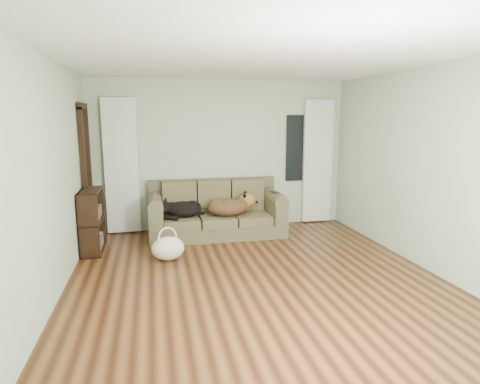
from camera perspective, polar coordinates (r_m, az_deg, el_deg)
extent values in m
plane|color=black|center=(5.05, 2.30, -12.19)|extent=(5.00, 5.00, 0.00)
plane|color=white|center=(4.71, 2.54, 18.48)|extent=(5.00, 5.00, 0.00)
cube|color=#A7B99A|center=(7.13, -2.72, 5.27)|extent=(4.50, 0.04, 2.60)
cube|color=#A7B99A|center=(4.67, -25.36, 1.54)|extent=(0.04, 5.00, 2.60)
cube|color=#A7B99A|center=(5.70, 24.87, 3.02)|extent=(0.04, 5.00, 2.60)
cube|color=silver|center=(6.99, -16.50, 3.51)|extent=(0.55, 0.08, 2.25)
cube|color=silver|center=(7.58, 10.96, 4.26)|extent=(0.55, 0.08, 2.25)
cube|color=black|center=(7.48, 8.40, 6.18)|extent=(0.50, 0.03, 1.20)
cube|color=black|center=(6.69, -20.94, 2.10)|extent=(0.07, 0.60, 2.10)
cube|color=#423B29|center=(6.73, -3.37, -2.39)|extent=(2.22, 0.96, 0.91)
ellipsoid|color=black|center=(6.62, -8.42, -2.43)|extent=(0.68, 0.53, 0.26)
ellipsoid|color=black|center=(6.68, -1.45, -2.10)|extent=(0.73, 0.53, 0.31)
cube|color=black|center=(6.70, 4.99, -0.02)|extent=(0.13, 0.18, 0.02)
ellipsoid|color=beige|center=(5.70, -10.21, -7.95)|extent=(0.53, 0.45, 0.33)
cube|color=black|center=(6.27, -20.30, -3.51)|extent=(0.33, 0.75, 0.92)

